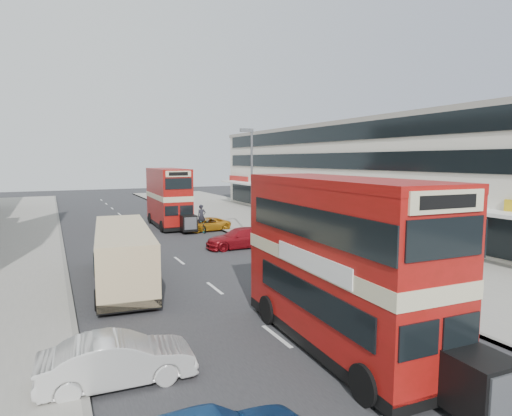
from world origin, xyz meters
TOP-DOWN VIEW (x-y plane):
  - ground at (0.00, 0.00)m, footprint 160.00×160.00m
  - road_surface at (0.00, 20.00)m, footprint 12.00×90.00m
  - pavement_right at (12.00, 20.00)m, footprint 12.00×90.00m
  - kerb_left at (-6.10, 20.00)m, footprint 0.20×90.00m
  - kerb_right at (6.10, 20.00)m, footprint 0.20×90.00m
  - commercial_row at (19.95, 22.00)m, footprint 9.90×46.20m
  - street_lamp at (6.52, 18.00)m, footprint 1.00×0.20m
  - bus_main at (1.41, 0.47)m, footprint 2.98×9.52m
  - bus_second at (2.72, 27.04)m, footprint 2.74×9.08m
  - coach at (-3.64, 10.71)m, footprint 3.36×9.68m
  - car_left_front at (-5.22, 1.14)m, footprint 4.07×1.62m
  - car_right_a at (4.68, 15.82)m, footprint 4.68×2.02m
  - car_right_b at (4.88, 23.29)m, footprint 4.08×2.04m
  - pedestrian_near at (7.76, 13.67)m, footprint 0.68×0.47m
  - cyclist at (4.35, 22.84)m, footprint 0.72×1.93m

SIDE VIEW (x-z plane):
  - ground at x=0.00m, z-range 0.00..0.00m
  - road_surface at x=0.00m, z-range 0.00..0.01m
  - pavement_right at x=12.00m, z-range 0.00..0.15m
  - kerb_left at x=-6.10m, z-range -0.01..0.15m
  - kerb_right at x=6.10m, z-range -0.01..0.15m
  - car_right_b at x=4.88m, z-range 0.00..1.11m
  - car_left_front at x=-5.22m, z-range 0.00..1.32m
  - car_right_a at x=4.68m, z-range 0.00..1.34m
  - cyclist at x=4.35m, z-range -0.37..1.91m
  - pedestrian_near at x=7.76m, z-range 0.15..1.97m
  - coach at x=-3.64m, z-range 0.23..2.74m
  - bus_second at x=2.72m, z-range 0.13..5.09m
  - bus_main at x=1.41m, z-range 0.14..5.32m
  - commercial_row at x=19.95m, z-range 0.05..9.35m
  - street_lamp at x=6.52m, z-range 0.72..8.85m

